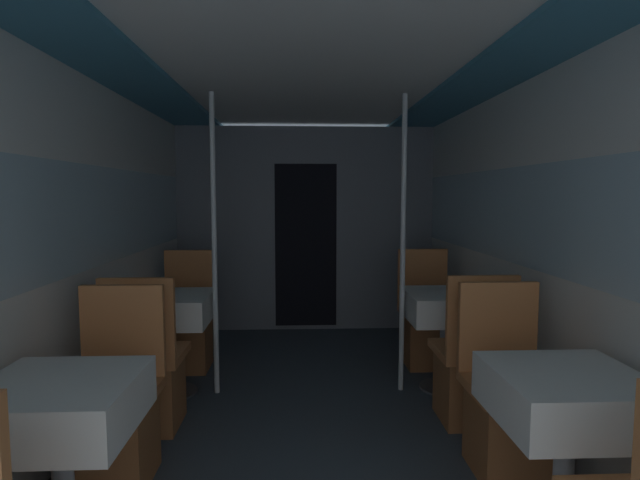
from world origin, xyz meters
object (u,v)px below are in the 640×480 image
(chair_left_far_0, at_px, (114,423))
(chair_right_far_0, at_px, (508,415))
(chair_right_near_1, at_px, (470,375))
(chair_left_far_1, at_px, (187,332))
(support_pole_right_1, at_px, (403,245))
(support_pole_left_1, at_px, (214,246))
(dining_table_left_0, at_px, (60,412))
(chair_right_far_1, at_px, (426,329))
(dining_table_left_1, at_px, (170,312))
(dining_table_right_0, at_px, (567,403))
(chair_left_near_1, at_px, (148,381))
(dining_table_right_1, at_px, (446,309))

(chair_left_far_0, relative_size, chair_right_far_0, 1.00)
(chair_right_near_1, bearing_deg, chair_left_far_1, 151.62)
(chair_left_far_0, xyz_separation_m, chair_left_far_1, (0.00, 1.63, 0.00))
(chair_right_far_0, height_order, support_pole_right_1, support_pole_right_1)
(support_pole_left_1, bearing_deg, chair_left_far_0, -106.45)
(dining_table_left_0, distance_m, chair_right_far_1, 2.94)
(chair_left_far_1, bearing_deg, chair_right_far_1, -180.00)
(dining_table_left_1, distance_m, chair_right_far_1, 2.07)
(dining_table_right_0, relative_size, chair_right_near_1, 0.75)
(dining_table_left_0, bearing_deg, chair_right_near_1, 28.92)
(chair_right_near_1, height_order, chair_right_far_1, same)
(chair_left_near_1, height_order, dining_table_right_1, chair_left_near_1)
(dining_table_left_0, height_order, dining_table_right_0, same)
(dining_table_right_0, bearing_deg, chair_right_far_1, 90.00)
(chair_right_far_0, relative_size, dining_table_right_1, 1.33)
(chair_left_far_0, distance_m, chair_right_near_1, 2.06)
(dining_table_left_0, distance_m, dining_table_right_0, 1.98)
(chair_left_far_1, xyz_separation_m, dining_table_right_0, (1.98, -2.16, 0.29))
(chair_left_near_1, bearing_deg, dining_table_left_0, -90.00)
(chair_left_far_0, bearing_deg, support_pole_left_1, -106.45)
(chair_right_far_0, height_order, chair_right_near_1, same)
(dining_table_left_1, bearing_deg, chair_right_far_1, 15.11)
(chair_left_far_1, height_order, chair_right_near_1, same)
(chair_left_far_1, distance_m, dining_table_right_0, 2.94)
(dining_table_left_0, bearing_deg, chair_right_far_0, 15.11)
(dining_table_right_1, bearing_deg, dining_table_left_1, 180.00)
(chair_left_far_1, xyz_separation_m, support_pole_left_1, (0.32, -0.53, 0.76))
(chair_left_far_1, height_order, dining_table_right_0, chair_left_far_1)
(chair_left_far_0, xyz_separation_m, chair_right_far_0, (1.98, 0.00, 0.00))
(dining_table_left_0, height_order, chair_left_far_1, chair_left_far_1)
(dining_table_right_0, distance_m, chair_right_far_1, 2.18)
(chair_left_far_1, xyz_separation_m, chair_right_far_1, (1.98, 0.00, 0.00))
(chair_left_far_1, bearing_deg, support_pole_left_1, 121.13)
(dining_table_left_0, xyz_separation_m, support_pole_right_1, (1.66, 1.63, 0.47))
(chair_left_far_0, distance_m, dining_table_left_1, 1.13)
(chair_left_far_0, xyz_separation_m, chair_right_near_1, (1.98, 0.56, 0.00))
(dining_table_left_0, distance_m, chair_right_far_0, 2.07)
(chair_right_far_1, relative_size, support_pole_right_1, 0.45)
(chair_right_far_0, xyz_separation_m, dining_table_right_1, (-0.00, 1.09, 0.29))
(chair_left_near_1, distance_m, dining_table_right_0, 2.28)
(dining_table_left_1, bearing_deg, dining_table_right_0, -39.44)
(chair_left_near_1, xyz_separation_m, support_pole_left_1, (0.32, 0.53, 0.76))
(chair_right_far_0, height_order, chair_right_far_1, same)
(support_pole_left_1, relative_size, chair_right_near_1, 2.22)
(chair_left_far_1, bearing_deg, chair_right_far_0, 140.56)
(chair_left_far_0, xyz_separation_m, dining_table_right_1, (1.98, 1.09, 0.29))
(chair_left_far_1, xyz_separation_m, support_pole_right_1, (1.66, -0.53, 0.76))
(dining_table_left_0, xyz_separation_m, dining_table_left_1, (0.00, 1.63, 0.00))
(chair_right_far_0, relative_size, chair_right_near_1, 1.00)
(dining_table_right_1, relative_size, support_pole_right_1, 0.34)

